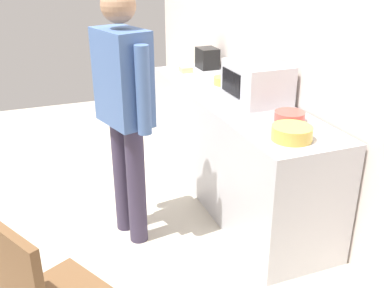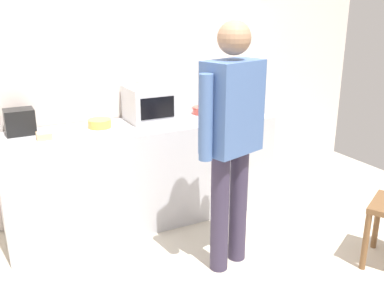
% 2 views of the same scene
% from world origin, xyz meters
% --- Properties ---
extents(ground_plane, '(6.00, 6.00, 0.00)m').
position_xyz_m(ground_plane, '(0.00, 0.00, 0.00)').
color(ground_plane, beige).
extents(back_wall, '(5.40, 0.13, 2.60)m').
position_xyz_m(back_wall, '(0.01, 1.60, 1.30)').
color(back_wall, silver).
rests_on(back_wall, ground_plane).
extents(kitchen_counter, '(2.35, 0.62, 0.88)m').
position_xyz_m(kitchen_counter, '(0.08, 1.22, 0.44)').
color(kitchen_counter, '#B7B7BC').
rests_on(kitchen_counter, ground_plane).
extents(microwave, '(0.50, 0.39, 0.30)m').
position_xyz_m(microwave, '(0.25, 1.33, 1.03)').
color(microwave, silver).
rests_on(microwave, kitchen_counter).
extents(sandwich_plate, '(0.25, 0.25, 0.07)m').
position_xyz_m(sandwich_plate, '(-0.74, 1.11, 0.90)').
color(sandwich_plate, white).
rests_on(sandwich_plate, kitchen_counter).
extents(salad_bowl, '(0.21, 0.21, 0.07)m').
position_xyz_m(salad_bowl, '(0.73, 1.32, 0.91)').
color(salad_bowl, '#C64C42').
rests_on(salad_bowl, kitchen_counter).
extents(cereal_bowl, '(0.19, 0.19, 0.07)m').
position_xyz_m(cereal_bowl, '(-0.27, 1.30, 0.92)').
color(cereal_bowl, gold).
rests_on(cereal_bowl, kitchen_counter).
extents(mixing_bowl, '(0.25, 0.25, 0.09)m').
position_xyz_m(mixing_bowl, '(1.02, 1.15, 0.93)').
color(mixing_bowl, gold).
rests_on(mixing_bowl, kitchen_counter).
extents(toaster, '(0.22, 0.18, 0.20)m').
position_xyz_m(toaster, '(-0.87, 1.39, 0.98)').
color(toaster, black).
rests_on(toaster, kitchen_counter).
extents(fork_utensil, '(0.02, 0.17, 0.01)m').
position_xyz_m(fork_utensil, '(-0.08, 1.05, 0.89)').
color(fork_utensil, silver).
rests_on(fork_utensil, kitchen_counter).
extents(spoon_utensil, '(0.13, 0.14, 0.01)m').
position_xyz_m(spoon_utensil, '(0.52, 1.09, 0.89)').
color(spoon_utensil, silver).
rests_on(spoon_utensil, kitchen_counter).
extents(person_standing, '(0.57, 0.34, 1.76)m').
position_xyz_m(person_standing, '(0.36, 0.26, 1.03)').
color(person_standing, '#352D44').
rests_on(person_standing, ground_plane).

